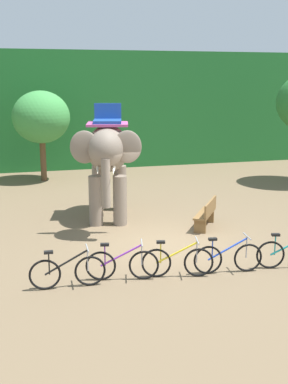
# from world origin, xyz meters

# --- Properties ---
(ground_plane) EXTENTS (80.00, 80.00, 0.00)m
(ground_plane) POSITION_xyz_m (0.00, 0.00, 0.00)
(ground_plane) COLOR brown
(foliage_hedge) EXTENTS (36.00, 6.00, 5.97)m
(foliage_hedge) POSITION_xyz_m (0.00, 14.97, 2.98)
(foliage_hedge) COLOR #1E6028
(foliage_hedge) RESTS_ON ground
(tree_center_left) EXTENTS (2.57, 2.57, 4.07)m
(tree_center_left) POSITION_xyz_m (-2.76, 9.70, 2.88)
(tree_center_left) COLOR brown
(tree_center_left) RESTS_ON ground
(elephant) EXTENTS (2.42, 4.25, 3.78)m
(elephant) POSITION_xyz_m (-1.06, 2.74, 2.20)
(elephant) COLOR gray
(elephant) RESTS_ON ground
(bike_black) EXTENTS (1.71, 0.52, 0.92)m
(bike_black) POSITION_xyz_m (-2.94, -2.28, 0.39)
(bike_black) COLOR black
(bike_black) RESTS_ON ground
(bike_purple) EXTENTS (1.68, 0.56, 0.92)m
(bike_purple) POSITION_xyz_m (-1.67, -2.17, 0.39)
(bike_purple) COLOR black
(bike_purple) RESTS_ON ground
(bike_yellow) EXTENTS (1.68, 0.57, 0.92)m
(bike_yellow) POSITION_xyz_m (-0.38, -2.34, 0.39)
(bike_yellow) COLOR black
(bike_yellow) RESTS_ON ground
(bike_blue) EXTENTS (1.71, 0.52, 0.92)m
(bike_blue) POSITION_xyz_m (0.88, -2.41, 0.39)
(bike_blue) COLOR black
(bike_blue) RESTS_ON ground
(wooden_bench) EXTENTS (1.19, 1.47, 0.89)m
(wooden_bench) POSITION_xyz_m (1.76, 1.09, 0.48)
(wooden_bench) COLOR brown
(wooden_bench) RESTS_ON ground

